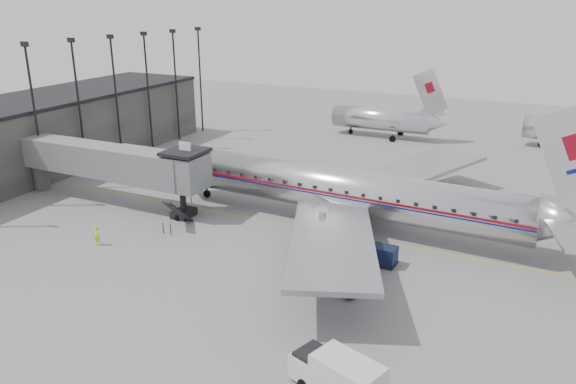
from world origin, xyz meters
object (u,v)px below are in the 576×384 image
airliner (352,192)px  ramp_worker (97,236)px  service_van (337,375)px  baggage_cart_white (345,279)px  baggage_cart_navy (384,255)px

airliner → ramp_worker: airliner is taller
airliner → service_van: size_ratio=7.48×
baggage_cart_white → airliner: bearing=124.6°
baggage_cart_navy → ramp_worker: ramp_worker is taller
ramp_worker → service_van: bearing=-15.8°
airliner → ramp_worker: bearing=-140.7°
baggage_cart_navy → baggage_cart_white: baggage_cart_white is taller
airliner → baggage_cart_white: 12.26m
service_van → baggage_cart_navy: bearing=116.5°
baggage_cart_white → ramp_worker: size_ratio=1.65×
airliner → service_van: (6.93, -21.75, -1.96)m
airliner → service_van: bearing=-69.6°
baggage_cart_navy → baggage_cart_white: 5.37m
service_van → ramp_worker: (-24.42, 8.77, -0.41)m
baggage_cart_white → ramp_worker: bearing=-159.0°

